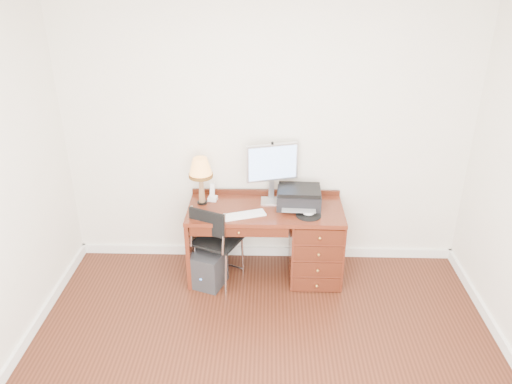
{
  "coord_description": "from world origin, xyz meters",
  "views": [
    {
      "loc": [
        0.03,
        -2.87,
        2.97
      ],
      "look_at": [
        -0.09,
        1.2,
        1.02
      ],
      "focal_mm": 35.0,
      "sensor_mm": 36.0,
      "label": 1
    }
  ],
  "objects_px": {
    "monitor": "(273,166)",
    "phone": "(213,195)",
    "chair": "(217,237)",
    "desk": "(298,238)",
    "printer": "(299,197)",
    "leg_lamp": "(201,171)",
    "equipment_box": "(208,269)"
  },
  "relations": [
    {
      "from": "printer",
      "to": "chair",
      "type": "xyz_separation_m",
      "value": [
        -0.78,
        -0.24,
        -0.32
      ]
    },
    {
      "from": "leg_lamp",
      "to": "phone",
      "type": "bearing_deg",
      "value": 35.51
    },
    {
      "from": "monitor",
      "to": "equipment_box",
      "type": "height_order",
      "value": "monitor"
    },
    {
      "from": "desk",
      "to": "leg_lamp",
      "type": "xyz_separation_m",
      "value": [
        -0.95,
        0.08,
        0.69
      ]
    },
    {
      "from": "printer",
      "to": "chair",
      "type": "relative_size",
      "value": 0.51
    },
    {
      "from": "monitor",
      "to": "equipment_box",
      "type": "xyz_separation_m",
      "value": [
        -0.63,
        -0.37,
        -0.95
      ]
    },
    {
      "from": "desk",
      "to": "printer",
      "type": "relative_size",
      "value": 3.44
    },
    {
      "from": "monitor",
      "to": "leg_lamp",
      "type": "height_order",
      "value": "monitor"
    },
    {
      "from": "monitor",
      "to": "phone",
      "type": "height_order",
      "value": "monitor"
    },
    {
      "from": "leg_lamp",
      "to": "phone",
      "type": "xyz_separation_m",
      "value": [
        0.1,
        0.07,
        -0.3
      ]
    },
    {
      "from": "printer",
      "to": "leg_lamp",
      "type": "xyz_separation_m",
      "value": [
        -0.95,
        0.02,
        0.26
      ]
    },
    {
      "from": "monitor",
      "to": "chair",
      "type": "xyz_separation_m",
      "value": [
        -0.52,
        -0.35,
        -0.6
      ]
    },
    {
      "from": "phone",
      "to": "chair",
      "type": "relative_size",
      "value": 0.21
    },
    {
      "from": "monitor",
      "to": "phone",
      "type": "distance_m",
      "value": 0.68
    },
    {
      "from": "desk",
      "to": "leg_lamp",
      "type": "relative_size",
      "value": 3.15
    },
    {
      "from": "printer",
      "to": "leg_lamp",
      "type": "bearing_deg",
      "value": -178.72
    },
    {
      "from": "monitor",
      "to": "phone",
      "type": "bearing_deg",
      "value": 164.77
    },
    {
      "from": "desk",
      "to": "equipment_box",
      "type": "xyz_separation_m",
      "value": [
        -0.88,
        -0.21,
        -0.24
      ]
    },
    {
      "from": "leg_lamp",
      "to": "phone",
      "type": "distance_m",
      "value": 0.32
    },
    {
      "from": "desk",
      "to": "chair",
      "type": "height_order",
      "value": "chair"
    },
    {
      "from": "leg_lamp",
      "to": "equipment_box",
      "type": "xyz_separation_m",
      "value": [
        0.07,
        -0.29,
        -0.92
      ]
    },
    {
      "from": "desk",
      "to": "printer",
      "type": "distance_m",
      "value": 0.43
    },
    {
      "from": "printer",
      "to": "equipment_box",
      "type": "xyz_separation_m",
      "value": [
        -0.88,
        -0.27,
        -0.67
      ]
    },
    {
      "from": "desk",
      "to": "monitor",
      "type": "xyz_separation_m",
      "value": [
        -0.25,
        0.16,
        0.71
      ]
    },
    {
      "from": "phone",
      "to": "chair",
      "type": "distance_m",
      "value": 0.44
    },
    {
      "from": "printer",
      "to": "phone",
      "type": "distance_m",
      "value": 0.86
    },
    {
      "from": "desk",
      "to": "monitor",
      "type": "height_order",
      "value": "monitor"
    },
    {
      "from": "leg_lamp",
      "to": "chair",
      "type": "relative_size",
      "value": 0.55
    },
    {
      "from": "leg_lamp",
      "to": "printer",
      "type": "bearing_deg",
      "value": -1.45
    },
    {
      "from": "phone",
      "to": "chair",
      "type": "xyz_separation_m",
      "value": [
        0.07,
        -0.34,
        -0.28
      ]
    },
    {
      "from": "monitor",
      "to": "chair",
      "type": "height_order",
      "value": "monitor"
    },
    {
      "from": "leg_lamp",
      "to": "equipment_box",
      "type": "distance_m",
      "value": 0.97
    }
  ]
}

